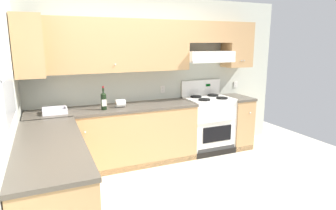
% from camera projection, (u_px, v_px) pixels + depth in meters
% --- Properties ---
extents(ground_plane, '(7.04, 7.04, 0.00)m').
position_uv_depth(ground_plane, '(168.00, 200.00, 3.45)').
color(ground_plane, beige).
extents(wall_back, '(4.68, 0.57, 2.55)m').
position_uv_depth(wall_back, '(153.00, 66.00, 4.66)').
color(wall_back, beige).
rests_on(wall_back, ground_plane).
extents(wall_left, '(0.47, 4.00, 2.55)m').
position_uv_depth(wall_left, '(5.00, 96.00, 2.75)').
color(wall_left, beige).
rests_on(wall_left, ground_plane).
extents(counter_back_run, '(3.60, 0.65, 0.91)m').
position_uv_depth(counter_back_run, '(135.00, 135.00, 4.46)').
color(counter_back_run, tan).
rests_on(counter_back_run, ground_plane).
extents(counter_left_run, '(0.63, 1.91, 0.91)m').
position_uv_depth(counter_left_run, '(54.00, 186.00, 2.86)').
color(counter_left_run, tan).
rests_on(counter_left_run, ground_plane).
extents(stove, '(0.76, 0.62, 1.20)m').
position_uv_depth(stove, '(208.00, 124.00, 4.98)').
color(stove, white).
rests_on(stove, ground_plane).
extents(wine_bottle, '(0.08, 0.08, 0.34)m').
position_uv_depth(wine_bottle, '(104.00, 100.00, 4.07)').
color(wine_bottle, black).
rests_on(wine_bottle, counter_back_run).
extents(bowl, '(0.31, 0.26, 0.07)m').
position_uv_depth(bowl, '(55.00, 111.00, 3.89)').
color(bowl, silver).
rests_on(bowl, counter_back_run).
extents(paper_towel_roll, '(0.14, 0.12, 0.12)m').
position_uv_depth(paper_towel_roll, '(120.00, 103.00, 4.25)').
color(paper_towel_roll, white).
rests_on(paper_towel_roll, counter_back_run).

